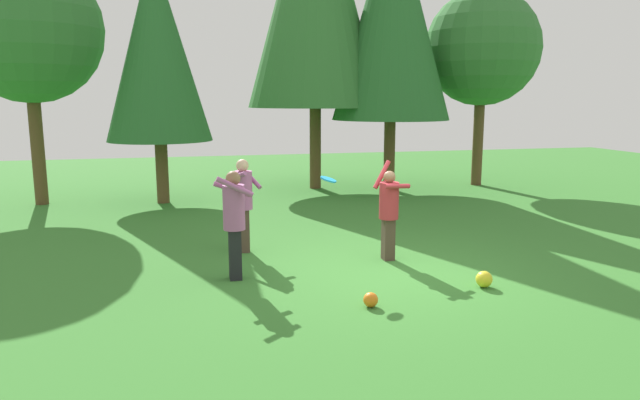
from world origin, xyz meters
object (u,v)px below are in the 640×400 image
(ball_orange, at_px, (371,300))
(tree_far_right, at_px, (482,49))
(person_catcher, at_px, (234,216))
(tree_left, at_px, (156,47))
(ball_yellow, at_px, (484,279))
(tree_right, at_px, (392,13))
(person_bystander, at_px, (243,197))
(tree_far_left, at_px, (27,30))
(person_thrower, at_px, (389,207))
(frisbee, at_px, (328,179))

(ball_orange, relative_size, tree_far_right, 0.03)
(person_catcher, bearing_deg, tree_left, 98.87)
(ball_yellow, relative_size, tree_right, 0.03)
(person_bystander, xyz_separation_m, tree_far_left, (-4.76, 6.18, 3.51))
(person_thrower, relative_size, ball_yellow, 6.99)
(person_bystander, relative_size, tree_left, 0.26)
(ball_yellow, xyz_separation_m, tree_right, (1.87, 9.13, 5.17))
(ball_yellow, xyz_separation_m, tree_far_right, (5.05, 9.47, 4.23))
(ball_orange, distance_m, tree_far_left, 12.10)
(frisbee, relative_size, ball_yellow, 1.43)
(ball_yellow, distance_m, tree_left, 10.60)
(person_thrower, relative_size, tree_far_left, 0.27)
(person_catcher, distance_m, person_bystander, 1.63)
(person_bystander, height_order, tree_far_left, tree_far_left)
(frisbee, distance_m, tree_far_right, 11.20)
(person_thrower, bearing_deg, frisbee, -0.00)
(person_bystander, relative_size, ball_yellow, 6.93)
(person_catcher, relative_size, tree_far_left, 0.27)
(person_catcher, relative_size, tree_right, 0.20)
(ball_yellow, xyz_separation_m, tree_left, (-4.87, 8.52, 3.99))
(person_catcher, xyz_separation_m, person_bystander, (0.31, 1.60, 0.00))
(person_bystander, distance_m, tree_far_right, 11.14)
(ball_yellow, distance_m, tree_far_left, 12.90)
(person_catcher, height_order, tree_far_left, tree_far_left)
(person_thrower, relative_size, person_catcher, 1.01)
(person_catcher, height_order, tree_right, tree_right)
(person_bystander, relative_size, tree_far_right, 0.28)
(ball_orange, relative_size, tree_right, 0.02)
(tree_far_left, bearing_deg, frisbee, -52.45)
(person_thrower, bearing_deg, tree_far_left, -66.16)
(tree_right, relative_size, tree_far_right, 1.37)
(tree_far_left, bearing_deg, person_bystander, -52.40)
(frisbee, relative_size, tree_left, 0.05)
(ball_orange, bearing_deg, person_bystander, 112.57)
(ball_yellow, xyz_separation_m, ball_orange, (-1.93, -0.39, -0.02))
(person_thrower, distance_m, ball_yellow, 2.14)
(person_catcher, distance_m, tree_right, 10.48)
(ball_orange, bearing_deg, person_catcher, 135.00)
(person_bystander, relative_size, tree_right, 0.20)
(tree_left, bearing_deg, tree_far_right, 5.45)
(tree_left, xyz_separation_m, tree_far_right, (9.92, 0.95, 0.24))
(ball_yellow, xyz_separation_m, tree_far_left, (-8.05, 9.06, 4.41))
(tree_far_right, distance_m, tree_far_left, 13.10)
(person_thrower, distance_m, person_bystander, 2.66)
(person_catcher, distance_m, tree_far_right, 12.37)
(tree_left, bearing_deg, person_bystander, -74.31)
(tree_far_left, bearing_deg, ball_orange, -57.09)
(person_catcher, bearing_deg, tree_far_left, 118.65)
(tree_far_right, bearing_deg, tree_right, -173.96)
(person_bystander, xyz_separation_m, frisbee, (1.20, -1.57, 0.51))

